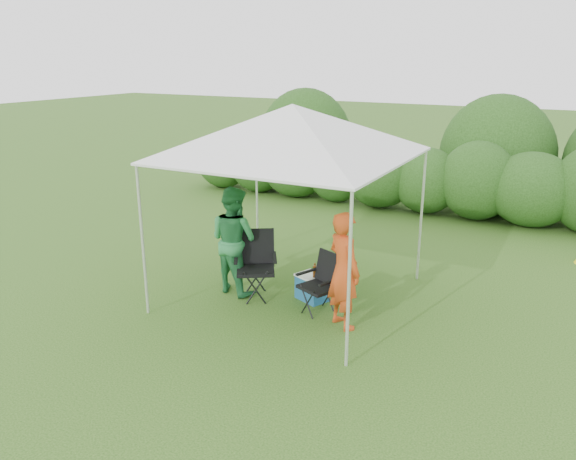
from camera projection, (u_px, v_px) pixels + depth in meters
The scene contains 9 objects.
ground at pixel (276, 307), 8.07m from camera, with size 70.00×70.00×0.00m, color #3B631F.
hedge at pixel (409, 176), 12.82m from camera, with size 11.56×1.53×1.80m.
canopy at pixel (292, 131), 7.76m from camera, with size 3.10×3.10×2.83m.
chair_right at pixel (323, 279), 7.82m from camera, with size 0.64×0.62×0.85m.
chair_left at pixel (255, 260), 8.32m from camera, with size 0.78×0.76×0.99m.
man at pixel (344, 270), 7.29m from camera, with size 0.58×0.38×1.58m, color #CB4317.
woman at pixel (234, 240), 8.40m from camera, with size 0.79×0.62×1.63m, color #287A40.
cooler at pixel (312, 287), 8.26m from camera, with size 0.55×0.48×0.38m.
bottle at pixel (315, 270), 8.11m from camera, with size 0.06×0.06×0.22m, color #592D0C.
Camera 1 is at (3.61, -6.42, 3.47)m, focal length 35.00 mm.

